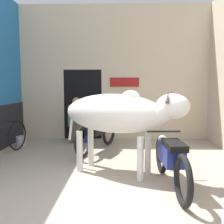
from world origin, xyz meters
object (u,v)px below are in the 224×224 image
(bicycle, at_px, (4,139))
(shopkeeper_seated, at_px, (76,119))
(bucket, at_px, (21,141))
(plastic_stool, at_px, (89,134))
(cow, at_px, (119,114))
(motorcycle_near, at_px, (171,158))
(motorcycle_far, at_px, (97,131))

(bicycle, relative_size, shopkeeper_seated, 1.41)
(bucket, bearing_deg, bicycle, -92.39)
(plastic_stool, bearing_deg, shopkeeper_seated, -173.38)
(bicycle, height_order, bucket, bicycle)
(cow, xyz_separation_m, shopkeeper_seated, (-1.18, 2.52, -0.44))
(cow, relative_size, motorcycle_near, 1.14)
(cow, xyz_separation_m, motorcycle_near, (0.81, -0.60, -0.62))
(motorcycle_far, height_order, bucket, motorcycle_far)
(cow, relative_size, bucket, 8.80)
(bicycle, relative_size, bucket, 6.72)
(motorcycle_far, bearing_deg, shopkeeper_seated, 126.08)
(cow, relative_size, shopkeeper_seated, 1.85)
(motorcycle_far, bearing_deg, bicycle, -165.56)
(motorcycle_far, bearing_deg, cow, -72.02)
(bicycle, xyz_separation_m, plastic_stool, (1.72, 1.47, -0.16))
(motorcycle_near, height_order, plastic_stool, motorcycle_near)
(motorcycle_far, height_order, bicycle, motorcycle_far)
(motorcycle_near, relative_size, motorcycle_far, 1.03)
(bucket, bearing_deg, plastic_stool, 18.50)
(motorcycle_far, height_order, shopkeeper_seated, shopkeeper_seated)
(motorcycle_far, distance_m, shopkeeper_seated, 1.13)
(cow, bearing_deg, motorcycle_near, -36.38)
(bicycle, bearing_deg, bucket, 87.61)
(motorcycle_near, xyz_separation_m, bucket, (-3.34, 2.59, -0.32))
(plastic_stool, bearing_deg, bicycle, -139.44)
(cow, relative_size, bicycle, 1.31)
(motorcycle_near, xyz_separation_m, bicycle, (-3.38, 1.69, -0.09))
(cow, distance_m, motorcycle_near, 1.18)
(bicycle, relative_size, plastic_stool, 4.44)
(motorcycle_near, distance_m, bicycle, 3.78)
(motorcycle_far, bearing_deg, plastic_stool, 109.43)
(motorcycle_far, height_order, plastic_stool, motorcycle_far)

